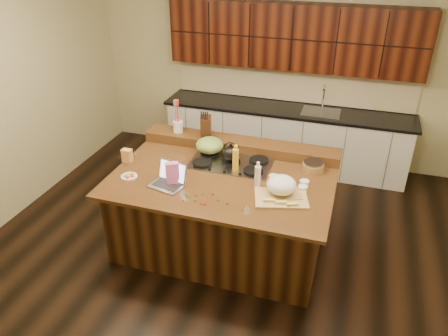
% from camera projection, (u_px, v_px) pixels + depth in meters
% --- Properties ---
extents(room, '(5.52, 5.02, 2.72)m').
position_uv_depth(room, '(223.00, 141.00, 4.54)').
color(room, black).
rests_on(room, ground).
extents(island, '(2.40, 1.60, 0.92)m').
position_uv_depth(island, '(223.00, 211.00, 4.97)').
color(island, black).
rests_on(island, ground).
extents(back_ledge, '(2.40, 0.30, 0.12)m').
position_uv_depth(back_ledge, '(240.00, 145.00, 5.30)').
color(back_ledge, black).
rests_on(back_ledge, island).
extents(cooktop, '(0.92, 0.52, 0.05)m').
position_uv_depth(cooktop, '(231.00, 163.00, 4.99)').
color(cooktop, gray).
rests_on(cooktop, island).
extents(back_counter, '(3.70, 0.66, 2.40)m').
position_uv_depth(back_counter, '(288.00, 104.00, 6.49)').
color(back_counter, silver).
rests_on(back_counter, ground).
extents(kettle, '(0.25, 0.25, 0.17)m').
position_uv_depth(kettle, '(231.00, 154.00, 4.93)').
color(kettle, black).
rests_on(kettle, cooktop).
extents(green_bowl, '(0.42, 0.42, 0.18)m').
position_uv_depth(green_bowl, '(210.00, 145.00, 5.12)').
color(green_bowl, olive).
rests_on(green_bowl, cooktop).
extents(laptop, '(0.39, 0.34, 0.24)m').
position_uv_depth(laptop, '(169.00, 179.00, 4.57)').
color(laptop, '#B7B7BC').
rests_on(laptop, island).
extents(oil_bottle, '(0.09, 0.09, 0.27)m').
position_uv_depth(oil_bottle, '(236.00, 160.00, 4.79)').
color(oil_bottle, gold).
rests_on(oil_bottle, island).
extents(vinegar_bottle, '(0.07, 0.07, 0.25)m').
position_uv_depth(vinegar_bottle, '(258.00, 177.00, 4.49)').
color(vinegar_bottle, silver).
rests_on(vinegar_bottle, island).
extents(wooden_tray, '(0.60, 0.50, 0.21)m').
position_uv_depth(wooden_tray, '(281.00, 188.00, 4.37)').
color(wooden_tray, tan).
rests_on(wooden_tray, island).
extents(ramekin_a, '(0.11, 0.11, 0.04)m').
position_uv_depth(ramekin_a, '(304.00, 183.00, 4.59)').
color(ramekin_a, white).
rests_on(ramekin_a, island).
extents(ramekin_b, '(0.10, 0.10, 0.04)m').
position_uv_depth(ramekin_b, '(303.00, 188.00, 4.50)').
color(ramekin_b, white).
rests_on(ramekin_b, island).
extents(ramekin_c, '(0.12, 0.12, 0.04)m').
position_uv_depth(ramekin_c, '(273.00, 177.00, 4.69)').
color(ramekin_c, white).
rests_on(ramekin_c, island).
extents(strainer_bowl, '(0.27, 0.27, 0.09)m').
position_uv_depth(strainer_bowl, '(313.00, 167.00, 4.84)').
color(strainer_bowl, '#996B3F').
rests_on(strainer_bowl, island).
extents(kitchen_timer, '(0.11, 0.11, 0.07)m').
position_uv_depth(kitchen_timer, '(247.00, 208.00, 4.16)').
color(kitchen_timer, silver).
rests_on(kitchen_timer, island).
extents(pink_bag, '(0.15, 0.13, 0.25)m').
position_uv_depth(pink_bag, '(172.00, 174.00, 4.55)').
color(pink_bag, pink).
rests_on(pink_bag, island).
extents(candy_plate, '(0.20, 0.20, 0.01)m').
position_uv_depth(candy_plate, '(129.00, 176.00, 4.74)').
color(candy_plate, white).
rests_on(candy_plate, island).
extents(package_box, '(0.11, 0.08, 0.16)m').
position_uv_depth(package_box, '(127.00, 156.00, 5.01)').
color(package_box, '#E8A351').
rests_on(package_box, island).
extents(utensil_crock, '(0.16, 0.16, 0.14)m').
position_uv_depth(utensil_crock, '(178.00, 127.00, 5.45)').
color(utensil_crock, white).
rests_on(utensil_crock, back_ledge).
extents(knife_block, '(0.17, 0.22, 0.24)m').
position_uv_depth(knife_block, '(206.00, 127.00, 5.33)').
color(knife_block, black).
rests_on(knife_block, back_ledge).
extents(gumdrop_0, '(0.02, 0.02, 0.02)m').
position_uv_depth(gumdrop_0, '(183.00, 200.00, 4.32)').
color(gumdrop_0, red).
rests_on(gumdrop_0, island).
extents(gumdrop_1, '(0.02, 0.02, 0.02)m').
position_uv_depth(gumdrop_1, '(186.00, 194.00, 4.42)').
color(gumdrop_1, '#198C26').
rests_on(gumdrop_1, island).
extents(gumdrop_2, '(0.02, 0.02, 0.02)m').
position_uv_depth(gumdrop_2, '(195.00, 195.00, 4.40)').
color(gumdrop_2, red).
rests_on(gumdrop_2, island).
extents(gumdrop_3, '(0.02, 0.02, 0.02)m').
position_uv_depth(gumdrop_3, '(188.00, 197.00, 4.38)').
color(gumdrop_3, '#198C26').
rests_on(gumdrop_3, island).
extents(gumdrop_4, '(0.02, 0.02, 0.02)m').
position_uv_depth(gumdrop_4, '(200.00, 204.00, 4.27)').
color(gumdrop_4, red).
rests_on(gumdrop_4, island).
extents(gumdrop_5, '(0.02, 0.02, 0.02)m').
position_uv_depth(gumdrop_5, '(195.00, 201.00, 4.32)').
color(gumdrop_5, '#198C26').
rests_on(gumdrop_5, island).
extents(gumdrop_6, '(0.02, 0.02, 0.02)m').
position_uv_depth(gumdrop_6, '(205.00, 204.00, 4.26)').
color(gumdrop_6, red).
rests_on(gumdrop_6, island).
extents(gumdrop_7, '(0.02, 0.02, 0.02)m').
position_uv_depth(gumdrop_7, '(218.00, 200.00, 4.33)').
color(gumdrop_7, '#198C26').
rests_on(gumdrop_7, island).
extents(gumdrop_8, '(0.02, 0.02, 0.02)m').
position_uv_depth(gumdrop_8, '(213.00, 194.00, 4.42)').
color(gumdrop_8, red).
rests_on(gumdrop_8, island).
extents(gumdrop_9, '(0.02, 0.02, 0.02)m').
position_uv_depth(gumdrop_9, '(202.00, 194.00, 4.43)').
color(gumdrop_9, '#198C26').
rests_on(gumdrop_9, island).
extents(gumdrop_10, '(0.02, 0.02, 0.02)m').
position_uv_depth(gumdrop_10, '(227.00, 204.00, 4.27)').
color(gumdrop_10, red).
rests_on(gumdrop_10, island).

